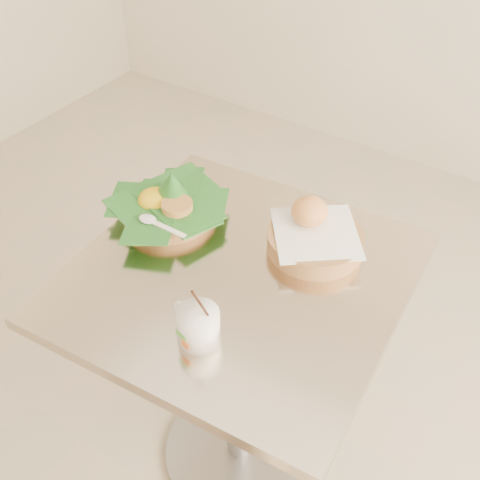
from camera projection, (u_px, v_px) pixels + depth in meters
The scene contains 5 objects.
floor at pixel (183, 420), 1.89m from camera, with size 3.60×3.60×0.00m, color #C0B59B.
cafe_table at pixel (239, 338), 1.46m from camera, with size 0.75×0.75×0.75m.
rice_basket at pixel (168, 203), 1.45m from camera, with size 0.28×0.28×0.14m.
bread_basket at pixel (314, 236), 1.36m from camera, with size 0.26×0.26×0.11m.
coffee_mug at pixel (197, 324), 1.16m from camera, with size 0.12×0.09×0.15m.
Camera 1 is at (0.73, -0.79, 1.67)m, focal length 45.00 mm.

